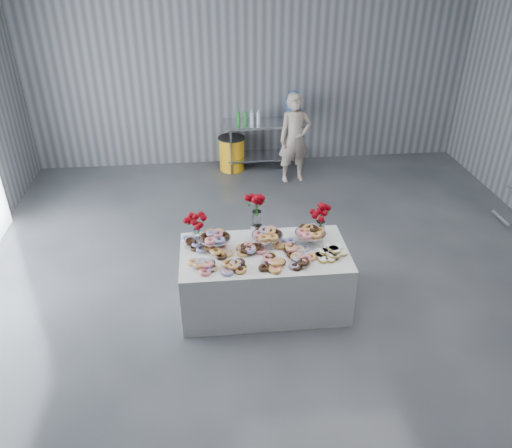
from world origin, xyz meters
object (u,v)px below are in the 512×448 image
Objects in this scene: display_table at (264,278)px; prep_table at (265,137)px; water_jug at (293,108)px; person at (295,138)px; trash_barrel at (232,153)px.

prep_table is at bearing 82.86° from display_table.
water_jug is (0.50, -0.00, 0.53)m from prep_table.
person is 1.30m from trash_barrel.
water_jug is 1.40m from trash_barrel.
prep_table is 2.71× the size of water_jug.
water_jug is (1.00, 3.99, 0.77)m from display_table.
prep_table is (0.50, 3.99, 0.24)m from display_table.
display_table is 3.43× the size of water_jug.
water_jug is at bearing -0.00° from prep_table.
prep_table is at bearing 119.22° from person.
person reaches higher than water_jug.
trash_barrel is (-1.07, 0.57, -0.46)m from person.
person is (-0.06, -0.57, -0.37)m from water_jug.
water_jug is 0.68m from person.
display_table is 4.03m from prep_table.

